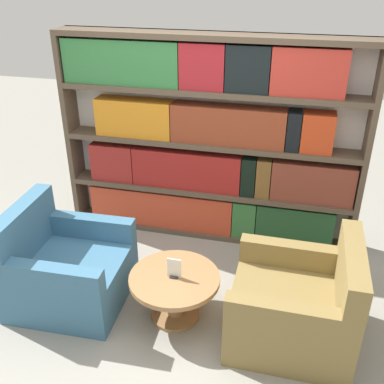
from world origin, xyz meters
name	(u,v)px	position (x,y,z in m)	size (l,w,h in m)	color
ground_plane	(169,329)	(0.00, 0.00, 0.00)	(14.00, 14.00, 0.00)	gray
bookshelf	(209,144)	(0.00, 1.44, 0.97)	(2.84, 0.30, 1.98)	silver
armchair_left	(66,270)	(-0.92, 0.16, 0.28)	(0.90, 0.86, 0.83)	#386684
armchair_right	(297,307)	(0.93, 0.16, 0.28)	(0.88, 0.83, 0.83)	olive
coffee_table	(175,288)	(0.01, 0.15, 0.28)	(0.70, 0.70, 0.39)	olive
table_sign	(174,269)	(0.01, 0.15, 0.46)	(0.11, 0.06, 0.16)	black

